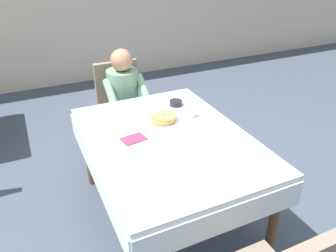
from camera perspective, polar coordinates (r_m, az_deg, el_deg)
The scene contains 13 objects.
ground_plane at distance 2.81m, azimuth 0.04°, elevation -15.00°, with size 14.00×14.00×0.00m, color #3D4756.
dining_table_main at distance 2.40m, azimuth 0.05°, elevation -3.74°, with size 1.12×1.52×0.74m.
chair_diner at distance 3.43m, azimuth -8.27°, elevation 4.17°, with size 0.44×0.45×0.93m.
diner_person at distance 3.24m, azimuth -7.60°, elevation 5.36°, with size 0.40×0.43×1.12m.
plate_breakfast at distance 2.55m, azimuth -0.88°, elevation 0.82°, with size 0.28×0.28×0.02m, color white.
breakfast_stack at distance 2.53m, azimuth -0.86°, elevation 1.44°, with size 0.21×0.21×0.06m.
cup_coffee at distance 2.62m, azimuth 3.88°, elevation 2.48°, with size 0.11×0.08×0.08m.
bowl_butter at distance 2.82m, azimuth 1.37°, elevation 4.04°, with size 0.11×0.11×0.04m, color black.
syrup_pitcher at distance 2.51m, azimuth -7.87°, elevation 0.89°, with size 0.08×0.08×0.07m.
fork_left_of_plate at distance 2.47m, azimuth -4.71°, elevation -0.37°, with size 0.18×0.01×0.01m, color silver.
knife_right_of_plate at distance 2.61m, azimuth 3.12°, elevation 1.35°, with size 0.20×0.01×0.01m, color silver.
spoon_near_edge at distance 2.30m, azimuth 1.55°, elevation -2.70°, with size 0.15×0.01×0.01m, color silver.
napkin_folded at distance 2.34m, azimuth -6.01°, elevation -2.25°, with size 0.17×0.12×0.01m, color #8C2D4C.
Camera 1 is at (-0.85, -1.83, 1.94)m, focal length 35.00 mm.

